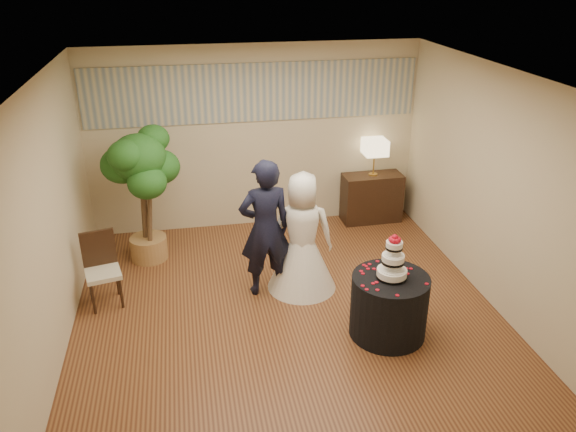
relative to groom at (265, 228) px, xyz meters
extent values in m
cube|color=brown|center=(0.17, -0.45, -0.89)|extent=(5.00, 5.00, 0.00)
cube|color=white|center=(0.17, -0.45, 1.91)|extent=(5.00, 5.00, 0.00)
cube|color=beige|center=(0.17, 2.05, 0.51)|extent=(5.00, 0.06, 2.80)
cube|color=beige|center=(0.17, -2.95, 0.51)|extent=(5.00, 0.06, 2.80)
cube|color=beige|center=(-2.33, -0.45, 0.51)|extent=(0.06, 5.00, 2.80)
cube|color=beige|center=(2.67, -0.45, 0.51)|extent=(0.06, 5.00, 2.80)
cube|color=#999D8F|center=(0.17, 2.03, 1.21)|extent=(4.90, 0.02, 0.85)
imported|color=black|center=(0.00, 0.00, 0.00)|extent=(0.68, 0.48, 1.77)
imported|color=white|center=(0.47, 0.01, -0.11)|extent=(1.06, 1.06, 1.56)
cylinder|color=black|center=(1.21, -1.14, -0.52)|extent=(1.10, 1.10, 0.73)
cube|color=black|center=(1.99, 1.80, -0.50)|extent=(0.94, 0.43, 0.78)
camera|label=1|loc=(-0.89, -6.08, 2.99)|focal=35.00mm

